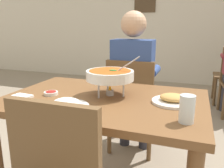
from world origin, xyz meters
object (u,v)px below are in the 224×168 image
chair_diner_main (132,101)px  drink_glass (187,110)px  dining_table_main (104,115)px  appetizer_plate (173,100)px  diner_main (134,76)px  curry_bowl (110,75)px  sauce_dish (51,93)px  rice_plate (67,105)px

chair_diner_main → drink_glass: 1.10m
dining_table_main → appetizer_plate: (0.41, 0.03, 0.14)m
dining_table_main → diner_main: size_ratio=0.94×
curry_bowl → appetizer_plate: curry_bowl is taller
curry_bowl → sauce_dish: 0.40m
chair_diner_main → diner_main: 0.24m
appetizer_plate → sauce_dish: 0.76m
rice_plate → sauce_dish: rice_plate is taller
curry_bowl → rice_plate: 0.35m
curry_bowl → chair_diner_main: bearing=91.8°
chair_diner_main → sauce_dish: size_ratio=10.00×
dining_table_main → diner_main: diner_main is taller
dining_table_main → rice_plate: bearing=-114.5°
appetizer_plate → drink_glass: drink_glass is taller
chair_diner_main → sauce_dish: chair_diner_main is taller
rice_plate → drink_glass: drink_glass is taller
dining_table_main → rice_plate: 0.31m
chair_diner_main → appetizer_plate: chair_diner_main is taller
curry_bowl → rice_plate: (-0.14, -0.31, -0.11)m
dining_table_main → chair_diner_main: 0.71m
sauce_dish → diner_main: bearing=66.8°
rice_plate → appetizer_plate: same height
diner_main → curry_bowl: (0.02, -0.67, 0.14)m
diner_main → rice_plate: diner_main is taller
diner_main → appetizer_plate: size_ratio=5.46×
dining_table_main → sauce_dish: (-0.34, -0.06, 0.13)m
chair_diner_main → drink_glass: size_ratio=6.92×
drink_glass → diner_main: bearing=117.4°
chair_diner_main → drink_glass: bearing=-61.7°
sauce_dish → drink_glass: 0.86m
dining_table_main → rice_plate: size_ratio=5.11×
chair_diner_main → dining_table_main: bearing=-90.0°
chair_diner_main → diner_main: diner_main is taller
dining_table_main → chair_diner_main: size_ratio=1.36×
diner_main → sauce_dish: 0.86m
curry_bowl → diner_main: bearing=91.7°
curry_bowl → drink_glass: (0.48, -0.29, -0.07)m
appetizer_plate → sauce_dish: size_ratio=2.67×
dining_table_main → diner_main: (0.00, 0.73, 0.11)m
dining_table_main → curry_bowl: bearing=69.8°
diner_main → chair_diner_main: bearing=-90.0°
rice_plate → appetizer_plate: 0.60m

